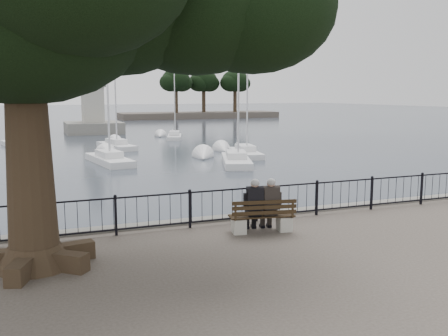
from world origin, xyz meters
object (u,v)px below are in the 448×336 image
person_left (253,207)px  person_right (269,206)px  bench (262,220)px  lion_monument (93,113)px

person_left → person_right: same height
person_right → person_left: bearing=169.8°
bench → person_right: 0.43m
person_right → bench: bearing=-166.3°
bench → person_right: bearing=13.7°
person_right → lion_monument: size_ratio=0.16×
bench → person_right: size_ratio=1.24×
lion_monument → person_right: bearing=-91.3°
bench → lion_monument: (1.35, 48.53, 1.04)m
person_left → bench: bearing=-35.3°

